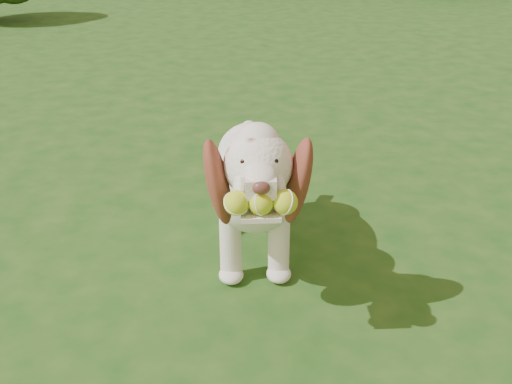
{
  "coord_description": "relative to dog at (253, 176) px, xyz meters",
  "views": [
    {
      "loc": [
        -0.25,
        -2.24,
        1.59
      ],
      "look_at": [
        -0.29,
        0.07,
        0.49
      ],
      "focal_mm": 45.0,
      "sensor_mm": 36.0,
      "label": 1
    }
  ],
  "objects": [
    {
      "name": "ground",
      "position": [
        0.31,
        -0.33,
        -0.44
      ],
      "size": [
        80.0,
        80.0,
        0.0
      ],
      "primitive_type": "plane",
      "color": "#164112",
      "rests_on": "ground"
    },
    {
      "name": "dog",
      "position": [
        0.0,
        0.0,
        0.0
      ],
      "size": [
        0.46,
        1.27,
        0.83
      ],
      "rotation": [
        0.0,
        0.0,
        0.06
      ],
      "color": "white",
      "rests_on": "ground"
    }
  ]
}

